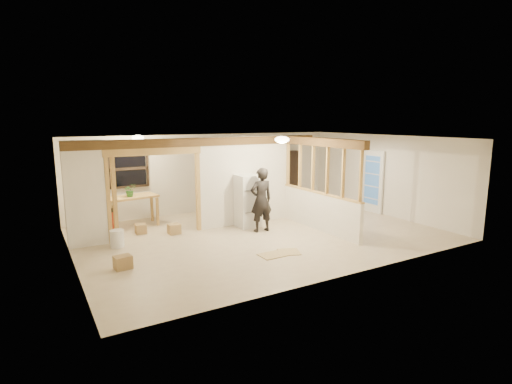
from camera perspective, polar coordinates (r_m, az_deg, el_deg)
floor at (r=10.53m, az=0.69°, el=-6.05°), size 9.00×6.50×0.01m
ceiling at (r=10.12m, az=0.72°, el=7.69°), size 9.00×6.50×0.01m
wall_back at (r=13.12m, az=-6.60°, el=2.75°), size 9.00×0.01×2.50m
wall_front at (r=7.70m, az=13.22°, el=-2.83°), size 9.00×0.01×2.50m
wall_left at (r=8.87m, az=-25.13°, el=-1.81°), size 0.01×6.50×2.50m
wall_right at (r=13.11m, az=17.86°, el=2.31°), size 0.01×6.50×2.50m
partition_left_stub at (r=10.09m, az=-23.23°, el=-0.31°), size 0.90×0.12×2.50m
partition_center at (r=11.38m, az=-1.53°, el=1.66°), size 2.80×0.12×2.50m
doorway_frame at (r=10.43m, az=-14.16°, el=-0.29°), size 2.46×0.14×2.20m
header_beam_back at (r=10.74m, az=-7.23°, el=7.13°), size 7.00×0.18×0.22m
header_beam_right at (r=10.72m, az=9.26°, el=7.07°), size 0.18×3.30×0.22m
pony_wall at (r=10.98m, az=8.98°, el=-2.77°), size 0.12×3.20×1.00m
stud_partition at (r=10.78m, az=9.15°, el=3.24°), size 0.14×3.20×1.32m
window_back at (r=12.21m, az=-17.74°, el=3.18°), size 1.12×0.10×1.10m
french_door at (r=13.36m, az=16.30°, el=1.45°), size 0.12×0.86×2.00m
ceiling_dome_main at (r=9.86m, az=3.74°, el=7.49°), size 0.36×0.36×0.16m
ceiling_dome_util at (r=11.31m, az=-16.53°, el=7.45°), size 0.32×0.32×0.14m
hanging_bulb at (r=10.79m, az=-12.96°, el=5.89°), size 0.07×0.07×0.07m
refrigerator at (r=11.11m, az=-1.20°, el=-1.28°), size 0.60×0.58×1.46m
woman at (r=10.59m, az=0.75°, el=-1.14°), size 0.65×0.44×1.72m
work_table at (r=11.74m, az=-17.22°, el=-2.61°), size 1.45×0.88×0.86m
potted_plant at (r=11.55m, az=-17.56°, el=0.26°), size 0.40×0.37×0.36m
shop_vac at (r=11.51m, az=-20.34°, el=-3.58°), size 0.65×0.65×0.66m
bookshelf at (r=14.36m, az=4.42°, el=2.15°), size 0.93×0.31×1.86m
bucket at (r=9.99m, az=-19.23°, el=-6.30°), size 0.37×0.37×0.41m
box_util_a at (r=10.74m, az=-11.62°, el=-5.19°), size 0.32×0.28×0.26m
box_util_b at (r=10.99m, az=-16.14°, el=-5.07°), size 0.27×0.27×0.25m
box_front at (r=8.58m, az=-18.47°, el=-9.50°), size 0.36×0.31×0.27m
floor_panel_near at (r=9.17m, az=4.73°, el=-8.52°), size 0.61×0.61×0.02m
floor_panel_far at (r=8.94m, az=2.33°, el=-8.99°), size 0.56×0.45×0.02m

